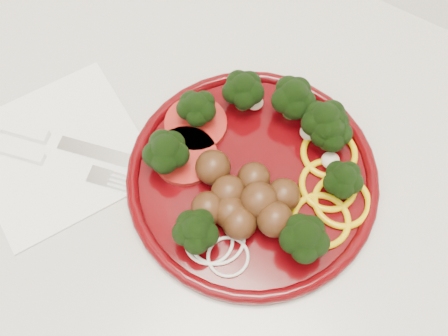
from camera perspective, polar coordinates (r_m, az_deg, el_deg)
The scene contains 5 objects.
counter at distance 1.06m, azimuth -0.71°, elevation -9.42°, with size 2.40×0.60×0.90m.
plate at distance 0.60m, azimuth 3.36°, elevation -0.39°, with size 0.27×0.27×0.06m.
napkin at distance 0.66m, azimuth -16.40°, elevation 1.63°, with size 0.18×0.18×0.00m, color white.
knife at distance 0.67m, azimuth -17.92°, elevation 3.03°, with size 0.20×0.07×0.01m.
fork at distance 0.66m, azimuth -19.08°, elevation 1.16°, with size 0.18×0.06×0.01m.
Camera 1 is at (0.16, 1.46, 1.46)m, focal length 45.00 mm.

